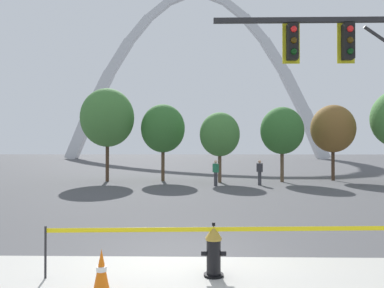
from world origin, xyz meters
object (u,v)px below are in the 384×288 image
at_px(fire_hydrant, 214,251).
at_px(monument_arch, 197,83).
at_px(traffic_cone_by_hydrant, 101,272).
at_px(pedestrian_walking_left, 260,172).
at_px(pedestrian_standing_center, 216,173).

relative_size(fire_hydrant, monument_arch, 0.02).
xyz_separation_m(fire_hydrant, traffic_cone_by_hydrant, (-1.84, -0.85, -0.11)).
bearing_deg(traffic_cone_by_hydrant, monument_arch, 89.10).
xyz_separation_m(fire_hydrant, monument_arch, (-0.74, 69.38, 15.91)).
bearing_deg(pedestrian_walking_left, monument_arch, 94.63).
relative_size(fire_hydrant, traffic_cone_by_hydrant, 1.36).
relative_size(monument_arch, pedestrian_standing_center, 35.40).
xyz_separation_m(fire_hydrant, pedestrian_standing_center, (0.78, 15.53, 0.35)).
bearing_deg(monument_arch, pedestrian_standing_center, -88.39).
xyz_separation_m(traffic_cone_by_hydrant, monument_arch, (1.10, 70.23, 16.02)).
distance_m(traffic_cone_by_hydrant, pedestrian_standing_center, 16.59).
distance_m(pedestrian_walking_left, pedestrian_standing_center, 2.84).
bearing_deg(fire_hydrant, pedestrian_standing_center, 87.12).
bearing_deg(pedestrian_walking_left, pedestrian_standing_center, -170.77).
xyz_separation_m(traffic_cone_by_hydrant, pedestrian_walking_left, (5.42, 16.83, 0.46)).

